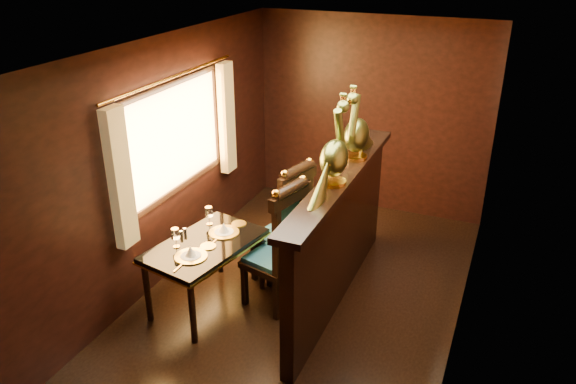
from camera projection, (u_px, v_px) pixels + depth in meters
name	position (u px, v px, depth m)	size (l,w,h in m)	color
ground	(296.00, 306.00, 5.55)	(5.00, 5.00, 0.00)	black
room_shell	(289.00, 155.00, 4.94)	(3.04, 5.04, 2.52)	black
partition	(339.00, 236.00, 5.39)	(0.26, 2.70, 1.36)	black
dining_table	(205.00, 249.00, 5.35)	(0.92, 1.28, 0.89)	black
chair_left	(283.00, 244.00, 5.26)	(0.60, 0.61, 1.36)	black
chair_right	(290.00, 222.00, 5.66)	(0.60, 0.62, 1.36)	black
peacock_left	(335.00, 143.00, 4.75)	(0.24, 0.65, 0.77)	#194C2D
peacock_right	(357.00, 121.00, 5.30)	(0.24, 0.65, 0.77)	#194C2D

